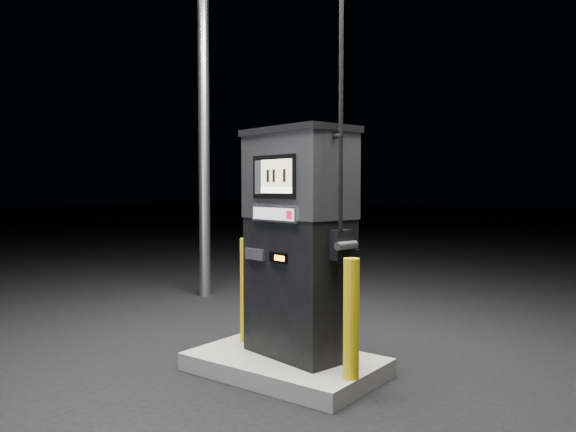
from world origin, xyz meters
The scene contains 5 objects.
ground centered at (0.00, 0.00, 0.00)m, with size 80.00×80.00×0.00m, color black.
pump_island centered at (0.00, 0.00, 0.07)m, with size 1.60×1.00×0.15m, color slate.
fuel_dispenser centered at (0.07, 0.10, 1.15)m, with size 1.12×0.76×4.04m.
bollard_left centered at (-0.58, 0.17, 0.63)m, with size 0.13×0.13×0.97m, color gold.
bollard_right centered at (0.74, -0.15, 0.61)m, with size 0.12×0.12×0.92m, color gold.
Camera 1 is at (2.87, -3.78, 1.60)m, focal length 35.00 mm.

